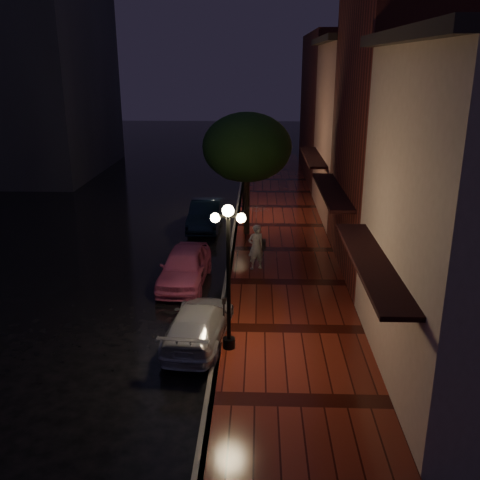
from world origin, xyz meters
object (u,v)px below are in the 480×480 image
(navy_car, at_px, (206,215))
(parking_meter, at_px, (224,312))
(streetlamp_near, at_px, (228,270))
(silver_car, at_px, (199,324))
(street_tree, at_px, (247,149))
(woman_with_umbrella, at_px, (256,228))
(pink_car, at_px, (185,266))
(streetlamp_far, at_px, (243,172))

(navy_car, distance_m, parking_meter, 11.57)
(streetlamp_near, distance_m, silver_car, 2.29)
(street_tree, height_order, woman_with_umbrella, street_tree)
(pink_car, distance_m, silver_car, 4.58)
(pink_car, xyz_separation_m, parking_meter, (1.76, -4.19, 0.16))
(pink_car, distance_m, navy_car, 7.26)
(woman_with_umbrella, bearing_deg, navy_car, -90.46)
(street_tree, bearing_deg, streetlamp_far, 94.91)
(street_tree, distance_m, woman_with_umbrella, 5.25)
(streetlamp_far, xyz_separation_m, street_tree, (0.26, -3.01, 1.64))
(woman_with_umbrella, bearing_deg, silver_car, 49.65)
(streetlamp_far, height_order, silver_car, streetlamp_far)
(streetlamp_far, xyz_separation_m, pink_car, (-1.96, -8.96, -1.89))
(street_tree, bearing_deg, parking_meter, -92.59)
(streetlamp_far, xyz_separation_m, woman_with_umbrella, (0.73, -7.68, -0.72))
(streetlamp_far, distance_m, street_tree, 3.44)
(streetlamp_near, relative_size, navy_car, 1.00)
(streetlamp_far, height_order, navy_car, streetlamp_far)
(silver_car, bearing_deg, parking_meter, -154.06)
(parking_meter, bearing_deg, silver_car, 176.48)
(streetlamp_near, distance_m, navy_car, 12.59)
(streetlamp_far, distance_m, woman_with_umbrella, 7.74)
(navy_car, bearing_deg, pink_car, -89.75)
(streetlamp_far, bearing_deg, pink_car, -102.36)
(pink_car, distance_m, woman_with_umbrella, 3.21)
(street_tree, bearing_deg, navy_car, 148.35)
(streetlamp_near, relative_size, woman_with_umbrella, 1.65)
(street_tree, height_order, silver_car, street_tree)
(navy_car, relative_size, silver_car, 1.04)
(streetlamp_near, height_order, navy_car, streetlamp_near)
(pink_car, relative_size, silver_car, 1.01)
(navy_car, bearing_deg, street_tree, -30.67)
(pink_car, relative_size, navy_car, 0.97)
(streetlamp_far, relative_size, silver_car, 1.04)
(navy_car, bearing_deg, parking_meter, -80.72)
(streetlamp_near, bearing_deg, pink_car, 111.26)
(streetlamp_far, relative_size, pink_car, 1.03)
(silver_car, bearing_deg, streetlamp_near, 154.36)
(streetlamp_near, relative_size, silver_car, 1.04)
(streetlamp_far, xyz_separation_m, parking_meter, (-0.20, -13.14, -1.72))
(street_tree, bearing_deg, silver_car, -96.62)
(parking_meter, bearing_deg, navy_car, 74.63)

